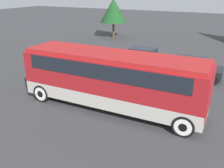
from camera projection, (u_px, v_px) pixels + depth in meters
name	position (u px, v px, depth m)	size (l,w,h in m)	color
ground_plane	(112.00, 107.00, 14.27)	(120.00, 120.00, 0.00)	#38383A
tour_bus	(114.00, 76.00, 13.54)	(10.18, 2.69, 3.16)	#B7B2A8
parked_car_near	(144.00, 56.00, 22.03)	(4.24, 1.88, 1.41)	#BCBCC1
parked_car_mid	(190.00, 68.00, 18.65)	(4.47, 1.92, 1.54)	black
tree_center	(113.00, 11.00, 32.54)	(3.49, 3.49, 5.02)	brown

